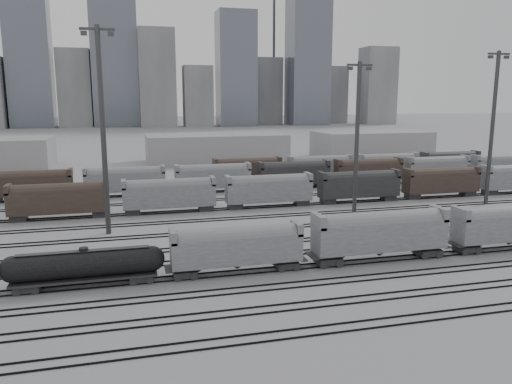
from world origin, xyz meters
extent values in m
plane|color=#A2A2A6|center=(0.00, 0.00, 0.00)|extent=(900.00, 900.00, 0.00)
cube|color=black|center=(0.00, -14.72, 0.08)|extent=(220.00, 0.07, 0.16)
cube|color=black|center=(0.00, -13.28, 0.08)|extent=(220.00, 0.07, 0.16)
cube|color=black|center=(0.00, -9.72, 0.08)|extent=(220.00, 0.07, 0.16)
cube|color=black|center=(0.00, -8.28, 0.08)|extent=(220.00, 0.07, 0.16)
cube|color=black|center=(0.00, -4.72, 0.08)|extent=(220.00, 0.07, 0.16)
cube|color=black|center=(0.00, -3.28, 0.08)|extent=(220.00, 0.07, 0.16)
cube|color=black|center=(0.00, 0.28, 0.08)|extent=(220.00, 0.07, 0.16)
cube|color=black|center=(0.00, 1.72, 0.08)|extent=(220.00, 0.07, 0.16)
cube|color=black|center=(0.00, 5.28, 0.08)|extent=(220.00, 0.07, 0.16)
cube|color=black|center=(0.00, 6.72, 0.08)|extent=(220.00, 0.07, 0.16)
cube|color=black|center=(0.00, 10.28, 0.08)|extent=(220.00, 0.07, 0.16)
cube|color=black|center=(0.00, 11.72, 0.08)|extent=(220.00, 0.07, 0.16)
cube|color=black|center=(0.00, 17.28, 0.08)|extent=(220.00, 0.07, 0.16)
cube|color=black|center=(0.00, 18.72, 0.08)|extent=(220.00, 0.07, 0.16)
cube|color=black|center=(0.00, 24.28, 0.08)|extent=(220.00, 0.07, 0.16)
cube|color=black|center=(0.00, 25.72, 0.08)|extent=(220.00, 0.07, 0.16)
cube|color=black|center=(0.00, 31.28, 0.08)|extent=(220.00, 0.07, 0.16)
cube|color=black|center=(0.00, 32.72, 0.08)|extent=(220.00, 0.07, 0.16)
cube|color=black|center=(0.00, 39.28, 0.08)|extent=(220.00, 0.07, 0.16)
cube|color=black|center=(0.00, 40.72, 0.08)|extent=(220.00, 0.07, 0.16)
cube|color=black|center=(0.00, 47.28, 0.08)|extent=(220.00, 0.07, 0.16)
cube|color=black|center=(0.00, 48.72, 0.08)|extent=(220.00, 0.07, 0.16)
cube|color=black|center=(0.00, 55.28, 0.08)|extent=(220.00, 0.07, 0.16)
cube|color=black|center=(0.00, 56.72, 0.08)|extent=(220.00, 0.07, 0.16)
cube|color=black|center=(-25.50, 1.00, 0.50)|extent=(2.36, 1.91, 0.64)
cube|color=black|center=(-14.61, 1.00, 0.50)|extent=(2.36, 1.91, 0.64)
cube|color=black|center=(-20.05, 1.00, 0.95)|extent=(14.07, 2.45, 0.23)
cylinder|color=black|center=(-20.05, 1.00, 2.41)|extent=(13.16, 2.63, 2.63)
sphere|color=black|center=(-26.63, 1.00, 2.41)|extent=(2.63, 2.63, 2.63)
sphere|color=black|center=(-13.47, 1.00, 2.41)|extent=(2.63, 2.63, 2.63)
cylinder|color=black|center=(-20.05, 1.00, 3.86)|extent=(0.91, 0.91, 0.45)
cube|color=black|center=(-20.05, 1.00, 3.77)|extent=(12.71, 0.82, 0.05)
cube|color=black|center=(-10.13, 1.00, 0.52)|extent=(2.44, 1.97, 0.66)
cube|color=black|center=(1.15, 1.00, 0.52)|extent=(2.44, 1.97, 0.66)
cube|color=gray|center=(-4.49, 1.00, 2.73)|extent=(14.10, 2.82, 3.01)
cylinder|color=gray|center=(-4.49, 1.00, 3.85)|extent=(12.78, 2.73, 2.73)
cube|color=gray|center=(-11.25, 1.00, 4.61)|extent=(0.66, 2.82, 1.32)
cube|color=gray|center=(2.28, 1.00, 4.61)|extent=(0.66, 2.82, 1.32)
cone|color=black|center=(-4.49, 1.00, 0.89)|extent=(2.26, 2.26, 0.85)
cube|color=black|center=(6.08, 1.00, 0.58)|extent=(2.76, 2.23, 0.74)
cube|color=black|center=(18.83, 1.00, 0.58)|extent=(2.76, 2.23, 0.74)
cube|color=gray|center=(12.46, 1.00, 3.08)|extent=(15.94, 3.19, 3.40)
cylinder|color=gray|center=(12.46, 1.00, 4.36)|extent=(14.45, 3.08, 3.08)
cube|color=gray|center=(4.81, 1.00, 5.21)|extent=(0.74, 3.19, 1.49)
cube|color=gray|center=(20.11, 1.00, 5.21)|extent=(0.74, 3.19, 1.49)
cone|color=black|center=(12.46, 1.00, 1.01)|extent=(2.55, 2.55, 0.96)
cube|color=black|center=(24.30, 1.00, 0.56)|extent=(2.63, 2.13, 0.71)
cube|color=gray|center=(30.38, 1.00, 2.94)|extent=(15.20, 3.04, 3.24)
cylinder|color=gray|center=(30.38, 1.00, 4.15)|extent=(13.78, 2.94, 2.94)
cube|color=gray|center=(23.09, 1.00, 4.96)|extent=(0.71, 3.04, 1.42)
cone|color=black|center=(30.38, 1.00, 0.96)|extent=(2.43, 2.43, 0.91)
cylinder|color=#37373A|center=(-18.42, 21.05, 13.98)|extent=(0.72, 0.72, 27.97)
cube|color=#37373A|center=(-18.42, 21.05, 27.41)|extent=(4.47, 0.34, 0.34)
cube|color=#37373A|center=(-20.10, 21.05, 26.85)|extent=(0.78, 0.56, 0.56)
cube|color=#37373A|center=(-16.74, 21.05, 26.85)|extent=(0.78, 0.56, 0.56)
cylinder|color=#37373A|center=(15.95, 15.06, 11.77)|extent=(0.60, 0.60, 23.53)
cube|color=#37373A|center=(15.95, 15.06, 23.06)|extent=(3.77, 0.28, 0.28)
cube|color=#37373A|center=(14.54, 15.06, 22.59)|extent=(0.66, 0.47, 0.47)
cube|color=#37373A|center=(17.36, 15.06, 22.59)|extent=(0.66, 0.47, 0.47)
cylinder|color=#37373A|center=(46.07, 24.47, 13.22)|extent=(0.68, 0.68, 26.43)
cube|color=#37373A|center=(46.07, 24.47, 25.90)|extent=(4.23, 0.32, 0.32)
cube|color=#37373A|center=(44.48, 24.47, 25.38)|extent=(0.74, 0.53, 0.53)
cube|color=#37373A|center=(47.65, 24.47, 25.38)|extent=(0.74, 0.53, 0.53)
cube|color=#45342C|center=(-26.00, 32.00, 2.80)|extent=(15.00, 3.00, 5.60)
cube|color=gray|center=(-9.00, 32.00, 2.80)|extent=(15.00, 3.00, 5.60)
cube|color=gray|center=(8.00, 32.00, 2.80)|extent=(15.00, 3.00, 5.60)
cube|color=black|center=(25.00, 32.00, 2.80)|extent=(15.00, 3.00, 5.60)
cube|color=#45342C|center=(42.00, 32.00, 2.80)|extent=(15.00, 3.00, 5.60)
cube|color=#45342C|center=(-33.00, 48.00, 2.80)|extent=(15.00, 3.00, 5.60)
cube|color=gray|center=(-16.00, 48.00, 2.80)|extent=(15.00, 3.00, 5.60)
cube|color=gray|center=(1.00, 48.00, 2.80)|extent=(15.00, 3.00, 5.60)
cube|color=black|center=(18.00, 48.00, 2.80)|extent=(15.00, 3.00, 5.60)
cube|color=#45342C|center=(35.00, 48.00, 2.80)|extent=(15.00, 3.00, 5.60)
cube|color=gray|center=(52.00, 48.00, 2.80)|extent=(15.00, 3.00, 5.60)
cube|color=gray|center=(69.00, 48.00, 2.80)|extent=(15.00, 3.00, 5.60)
cube|color=#45342C|center=(10.00, 56.00, 2.80)|extent=(15.00, 3.00, 5.60)
cube|color=gray|center=(27.00, 56.00, 2.80)|extent=(15.00, 3.00, 5.60)
cube|color=gray|center=(44.00, 56.00, 2.80)|extent=(15.00, 3.00, 5.60)
cube|color=black|center=(61.00, 56.00, 2.80)|extent=(15.00, 3.00, 5.60)
cube|color=gray|center=(10.00, 95.00, 4.00)|extent=(40.00, 18.00, 8.00)
cube|color=gray|center=(60.00, 95.00, 4.00)|extent=(35.00, 18.00, 8.00)
cube|color=slate|center=(-70.00, 280.00, 40.00)|extent=(25.00, 20.00, 80.00)
cube|color=#98989B|center=(-45.00, 280.00, 24.00)|extent=(20.00, 16.00, 48.00)
cube|color=slate|center=(-20.00, 280.00, 47.50)|extent=(28.00, 22.40, 95.00)
cube|color=#98989B|center=(5.00, 280.00, 30.00)|extent=(22.00, 17.60, 60.00)
cube|color=#98989B|center=(30.00, 280.00, 19.00)|extent=(18.00, 14.40, 38.00)
cube|color=slate|center=(55.00, 280.00, 36.00)|extent=(24.00, 19.20, 72.00)
cube|color=#98989B|center=(80.00, 280.00, 22.50)|extent=(20.00, 16.00, 45.00)
cube|color=slate|center=(105.00, 280.00, 44.00)|extent=(26.00, 20.80, 88.00)
cube|color=#98989B|center=(130.00, 280.00, 20.00)|extent=(18.00, 14.40, 40.00)
cube|color=#98989B|center=(155.00, 280.00, 26.00)|extent=(22.00, 17.60, 52.00)
cylinder|color=#37373A|center=(-30.00, 305.00, 50.00)|extent=(1.80, 1.80, 100.00)
cylinder|color=#37373A|center=(90.00, 305.00, 50.00)|extent=(1.80, 1.80, 100.00)
camera|label=1|loc=(-15.45, -49.25, 18.79)|focal=35.00mm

